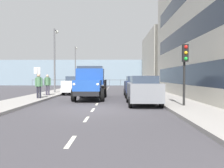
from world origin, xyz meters
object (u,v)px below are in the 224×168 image
at_px(lamp_post_promenade, 55,54).
at_px(lamp_post_far, 76,63).
at_px(truck_vintage_blue, 90,83).
at_px(street_sign, 37,77).
at_px(traffic_light_near, 185,61).
at_px(car_white_oppositeside_0, 75,85).
at_px(car_grey_kerbside_near, 143,90).
at_px(pedestrian_near_railing, 48,83).
at_px(pedestrian_by_lamp, 39,84).
at_px(car_navy_kerbside_1, 135,86).

xyz_separation_m(lamp_post_promenade, lamp_post_far, (0.30, -12.64, 0.01)).
bearing_deg(truck_vintage_blue, lamp_post_far, -76.34).
distance_m(lamp_post_promenade, lamp_post_far, 12.64).
height_order(lamp_post_promenade, street_sign, lamp_post_promenade).
xyz_separation_m(truck_vintage_blue, traffic_light_near, (-5.47, 4.42, 1.29)).
height_order(car_white_oppositeside_0, traffic_light_near, traffic_light_near).
xyz_separation_m(car_grey_kerbside_near, pedestrian_near_railing, (7.21, -4.95, 0.26)).
bearing_deg(pedestrian_by_lamp, traffic_light_near, 156.89).
bearing_deg(street_sign, car_navy_kerbside_1, -168.98).
xyz_separation_m(car_white_oppositeside_0, lamp_post_far, (2.36, -13.08, 2.98)).
height_order(car_grey_kerbside_near, traffic_light_near, traffic_light_near).
distance_m(truck_vintage_blue, traffic_light_near, 7.15).
bearing_deg(car_grey_kerbside_near, pedestrian_near_railing, -34.47).
distance_m(car_white_oppositeside_0, lamp_post_promenade, 3.64).
height_order(car_grey_kerbside_near, lamp_post_far, lamp_post_far).
bearing_deg(street_sign, lamp_post_promenade, -91.29).
xyz_separation_m(car_white_oppositeside_0, pedestrian_by_lamp, (1.54, 5.62, 0.28)).
distance_m(car_grey_kerbside_near, car_navy_kerbside_1, 5.40).
bearing_deg(lamp_post_far, street_sign, 90.66).
bearing_deg(lamp_post_far, car_navy_kerbside_1, 116.55).
height_order(pedestrian_near_railing, lamp_post_promenade, lamp_post_promenade).
relative_size(car_navy_kerbside_1, traffic_light_near, 1.34).
xyz_separation_m(car_grey_kerbside_near, street_sign, (7.68, -3.91, 0.79)).
xyz_separation_m(truck_vintage_blue, pedestrian_by_lamp, (3.59, 0.56, -0.01)).
relative_size(car_navy_kerbside_1, lamp_post_promenade, 0.69).
bearing_deg(truck_vintage_blue, car_navy_kerbside_1, -145.64).
bearing_deg(pedestrian_by_lamp, lamp_post_promenade, -85.12).
bearing_deg(car_grey_kerbside_near, car_navy_kerbside_1, -90.00).
relative_size(car_white_oppositeside_0, pedestrian_near_railing, 2.39).
height_order(car_grey_kerbside_near, pedestrian_by_lamp, pedestrian_by_lamp).
distance_m(car_grey_kerbside_near, traffic_light_near, 2.90).
distance_m(car_grey_kerbside_near, pedestrian_near_railing, 8.75).
distance_m(pedestrian_near_railing, traffic_light_near, 11.26).
bearing_deg(traffic_light_near, lamp_post_far, -66.36).
distance_m(car_white_oppositeside_0, lamp_post_far, 13.62).
height_order(truck_vintage_blue, street_sign, truck_vintage_blue).
relative_size(pedestrian_by_lamp, lamp_post_promenade, 0.28).
xyz_separation_m(pedestrian_by_lamp, lamp_post_promenade, (0.52, -6.06, 2.69)).
bearing_deg(traffic_light_near, lamp_post_promenade, -46.04).
relative_size(lamp_post_promenade, lamp_post_far, 1.00).
xyz_separation_m(truck_vintage_blue, car_grey_kerbside_near, (-3.47, 3.03, -0.28)).
bearing_deg(car_navy_kerbside_1, lamp_post_promenade, -22.46).
bearing_deg(truck_vintage_blue, car_white_oppositeside_0, -67.95).
bearing_deg(lamp_post_promenade, pedestrian_near_railing, 95.79).
xyz_separation_m(pedestrian_by_lamp, pedestrian_near_railing, (0.15, -2.48, -0.02)).
height_order(truck_vintage_blue, lamp_post_far, lamp_post_far).
relative_size(pedestrian_by_lamp, street_sign, 0.77).
height_order(car_white_oppositeside_0, pedestrian_near_railing, pedestrian_near_railing).
height_order(car_grey_kerbside_near, pedestrian_near_railing, pedestrian_near_railing).
relative_size(car_white_oppositeside_0, pedestrian_by_lamp, 2.35).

